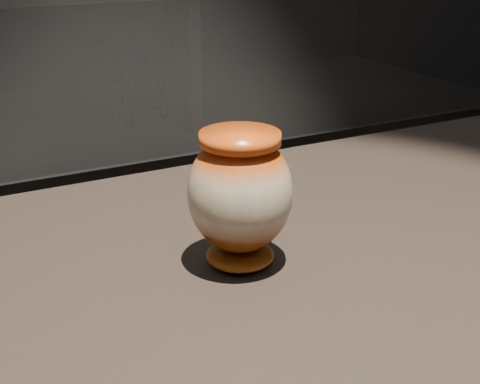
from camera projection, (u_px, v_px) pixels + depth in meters
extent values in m
cube|color=black|center=(181.00, 328.00, 0.70)|extent=(2.00, 0.80, 0.05)
ellipsoid|color=#672C09|center=(240.00, 255.00, 0.78)|extent=(0.09, 0.09, 0.02)
ellipsoid|color=beige|center=(240.00, 193.00, 0.75)|extent=(0.13, 0.13, 0.14)
cylinder|color=#DA5514|center=(240.00, 138.00, 0.72)|extent=(0.10, 0.10, 0.01)
cube|color=black|center=(180.00, 61.00, 4.39)|extent=(0.08, 0.50, 0.85)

